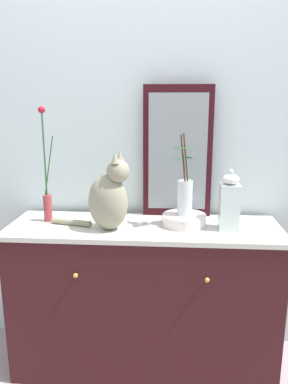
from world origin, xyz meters
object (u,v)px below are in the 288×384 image
Objects in this scene: vase_slim_green at (47,192)px; vase_glass_clear at (185,194)px; mirror_leaning at (178,152)px; jar_lidded_porcelain at (229,203)px; sideboard at (144,297)px; cat_sitting at (109,198)px; bowl_porcelain at (184,220)px.

vase_slim_green is 0.73m from vase_glass_clear.
jar_lidded_porcelain is (0.26, -0.22, -0.22)m from mirror_leaning.
sideboard is at bearing 177.50° from jar_lidded_porcelain.
mirror_leaning is at bearing 49.67° from sideboard.
cat_sitting is at bearing -17.40° from vase_slim_green.
jar_lidded_porcelain is (0.22, -0.05, 0.11)m from bowl_porcelain.
vase_glass_clear reaches higher than bowl_porcelain.
vase_glass_clear is at bearing -105.64° from bowl_porcelain.
sideboard is at bearing -130.33° from mirror_leaning.
sideboard is at bearing -172.81° from vase_glass_clear.
cat_sitting is at bearing -165.92° from vase_glass_clear.
vase_glass_clear is at bearing 7.19° from sideboard.
vase_slim_green reaches higher than bowl_porcelain.
sideboard is 0.77m from vase_slim_green.
cat_sitting is 1.40× the size of jar_lidded_porcelain.
cat_sitting reaches higher than jar_lidded_porcelain.
cat_sitting is 0.39m from vase_glass_clear.
vase_glass_clear is at bearing 168.46° from jar_lidded_porcelain.
jar_lidded_porcelain is (0.95, -0.06, -0.02)m from vase_slim_green.
mirror_leaning is at bearing 102.99° from bowl_porcelain.
mirror_leaning reaches higher than bowl_porcelain.
mirror_leaning is 0.40m from jar_lidded_porcelain.
vase_slim_green is 1.43× the size of vase_glass_clear.
vase_slim_green reaches higher than jar_lidded_porcelain.
vase_slim_green is 2.65× the size of bowl_porcelain.
sideboard is 0.61m from vase_glass_clear.
sideboard is at bearing -4.53° from vase_slim_green.
cat_sitting is 0.71× the size of vase_slim_green.
mirror_leaning reaches higher than cat_sitting.
mirror_leaning is 2.33× the size of jar_lidded_porcelain.
cat_sitting is at bearing -165.63° from bowl_porcelain.
vase_glass_clear is (0.04, -0.17, -0.19)m from mirror_leaning.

